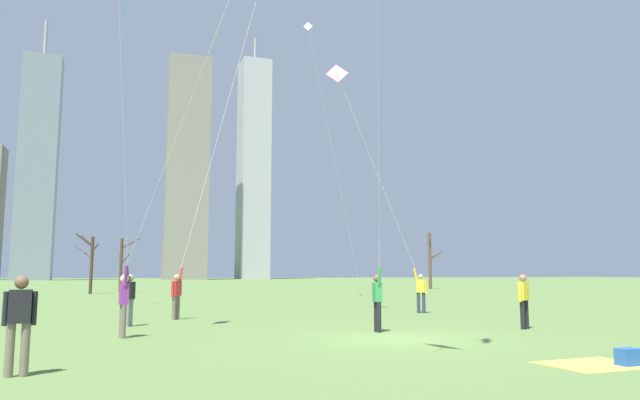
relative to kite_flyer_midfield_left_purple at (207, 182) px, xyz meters
name	(u,v)px	position (x,y,z in m)	size (l,w,h in m)	color
ground_plane	(398,339)	(3.58, -9.26, -5.25)	(400.00, 400.00, 0.00)	#5B7A3D
kite_flyer_midfield_left_purple	(207,182)	(0.00, 0.00, 0.00)	(6.49, 5.54, 22.80)	#726656
kite_flyer_foreground_right_orange	(157,211)	(-2.40, -8.53, -2.11)	(3.24, 9.24, 11.81)	#726656
kite_flyer_midfield_right_pink	(410,263)	(8.51, -0.76, -3.15)	(4.07, 1.31, 10.78)	#33384C
kite_flyer_midfield_center_teal	(127,230)	(-2.98, -4.03, -2.27)	(1.41, 4.16, 11.56)	gray
kite_flyer_foreground_left_blue	(377,182)	(3.02, -9.31, -1.26)	(4.35, 9.23, 16.12)	black
bystander_strolling_midfield	(19,320)	(-4.73, -12.15, -4.35)	(0.51, 0.22, 1.62)	#726656
bystander_watching_nearby	(524,298)	(8.34, -8.19, -4.35)	(0.47, 0.32, 1.62)	black
distant_kite_low_near_trees_white	(316,64)	(11.16, 19.43, 13.00)	(4.04, 2.14, 21.85)	white
picnic_spot	(614,360)	(5.31, -14.43, -5.16)	(1.88, 1.50, 0.31)	#D8BF4C
bare_tree_right_of_center	(122,263)	(-2.75, 32.95, -2.67)	(1.84, 3.41, 4.91)	#4C3828
bare_tree_leftmost	(430,260)	(28.47, 32.11, -2.14)	(1.86, 2.23, 6.00)	brown
bare_tree_rightmost	(91,262)	(-5.18, 27.95, -2.65)	(1.97, 2.18, 4.87)	#423326
skyline_squat_block	(187,167)	(13.90, 135.94, 25.05)	(11.30, 8.84, 60.60)	gray
skyline_wide_slab	(38,166)	(-22.12, 130.90, 22.34)	(8.75, 5.91, 64.64)	gray
skyline_short_annex	(253,168)	(35.24, 148.45, 28.22)	(8.76, 9.56, 74.82)	#B2B2B7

